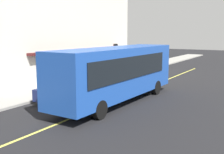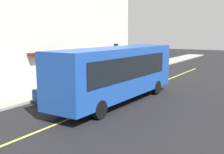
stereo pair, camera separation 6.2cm
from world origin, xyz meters
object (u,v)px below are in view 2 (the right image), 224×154
Objects in this scene: bus at (118,71)px; pedestrian_mid_block at (71,70)px; car_navy at (67,89)px; traffic_light at (116,52)px.

bus reaches higher than pedestrian_mid_block.
car_navy is at bearing 110.86° from bus.
bus reaches higher than car_navy.
traffic_light is 0.74× the size of car_navy.
car_navy is 6.52m from pedestrian_mid_block.
pedestrian_mid_block is at bearing 60.66° from bus.
pedestrian_mid_block is (3.99, 7.10, -0.88)m from bus.
car_navy is (-10.01, -2.10, -1.79)m from traffic_light.
bus reaches higher than traffic_light.
traffic_light is 10.39m from car_navy.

